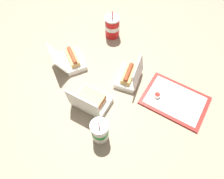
{
  "coord_description": "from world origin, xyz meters",
  "views": [
    {
      "loc": [
        0.49,
        -0.56,
        1.15
      ],
      "look_at": [
        0.03,
        -0.05,
        0.05
      ],
      "focal_mm": 35.0,
      "sensor_mm": 36.0,
      "label": 1
    }
  ],
  "objects_px": {
    "clamshell_sandwich_left": "(91,100)",
    "soda_cup_left": "(112,27)",
    "ketchup_cup": "(157,95)",
    "plastic_fork": "(169,85)",
    "clamshell_hotdog_front": "(71,60)",
    "soda_cup_right": "(100,131)",
    "clamshell_hotdog_right": "(129,76)",
    "food_tray": "(175,100)"
  },
  "relations": [
    {
      "from": "food_tray",
      "to": "ketchup_cup",
      "type": "xyz_separation_m",
      "value": [
        -0.1,
        -0.05,
        0.02
      ]
    },
    {
      "from": "ketchup_cup",
      "to": "clamshell_hotdog_front",
      "type": "bearing_deg",
      "value": -164.24
    },
    {
      "from": "plastic_fork",
      "to": "soda_cup_left",
      "type": "height_order",
      "value": "soda_cup_left"
    },
    {
      "from": "ketchup_cup",
      "to": "soda_cup_left",
      "type": "xyz_separation_m",
      "value": [
        -0.56,
        0.22,
        0.05
      ]
    },
    {
      "from": "ketchup_cup",
      "to": "clamshell_sandwich_left",
      "type": "height_order",
      "value": "clamshell_sandwich_left"
    },
    {
      "from": "soda_cup_left",
      "to": "clamshell_hotdog_right",
      "type": "bearing_deg",
      "value": -33.5
    },
    {
      "from": "clamshell_hotdog_right",
      "to": "soda_cup_right",
      "type": "bearing_deg",
      "value": -72.38
    },
    {
      "from": "clamshell_sandwich_left",
      "to": "soda_cup_left",
      "type": "bearing_deg",
      "value": 119.78
    },
    {
      "from": "clamshell_hotdog_right",
      "to": "clamshell_sandwich_left",
      "type": "distance_m",
      "value": 0.29
    },
    {
      "from": "clamshell_hotdog_right",
      "to": "clamshell_sandwich_left",
      "type": "bearing_deg",
      "value": -100.75
    },
    {
      "from": "clamshell_hotdog_front",
      "to": "clamshell_hotdog_right",
      "type": "bearing_deg",
      "value": 22.28
    },
    {
      "from": "ketchup_cup",
      "to": "soda_cup_right",
      "type": "height_order",
      "value": "soda_cup_right"
    },
    {
      "from": "clamshell_sandwich_left",
      "to": "clamshell_hotdog_right",
      "type": "bearing_deg",
      "value": 79.25
    },
    {
      "from": "plastic_fork",
      "to": "clamshell_hotdog_right",
      "type": "height_order",
      "value": "clamshell_hotdog_right"
    },
    {
      "from": "plastic_fork",
      "to": "clamshell_sandwich_left",
      "type": "xyz_separation_m",
      "value": [
        -0.27,
        -0.41,
        0.03
      ]
    },
    {
      "from": "ketchup_cup",
      "to": "clamshell_hotdog_front",
      "type": "distance_m",
      "value": 0.6
    },
    {
      "from": "food_tray",
      "to": "soda_cup_right",
      "type": "relative_size",
      "value": 1.91
    },
    {
      "from": "food_tray",
      "to": "plastic_fork",
      "type": "height_order",
      "value": "plastic_fork"
    },
    {
      "from": "food_tray",
      "to": "clamshell_sandwich_left",
      "type": "height_order",
      "value": "clamshell_sandwich_left"
    },
    {
      "from": "ketchup_cup",
      "to": "plastic_fork",
      "type": "bearing_deg",
      "value": 86.73
    },
    {
      "from": "food_tray",
      "to": "soda_cup_left",
      "type": "bearing_deg",
      "value": 165.87
    },
    {
      "from": "clamshell_hotdog_front",
      "to": "soda_cup_left",
      "type": "height_order",
      "value": "soda_cup_left"
    },
    {
      "from": "food_tray",
      "to": "clamshell_hotdog_right",
      "type": "bearing_deg",
      "value": -167.69
    },
    {
      "from": "soda_cup_left",
      "to": "clamshell_sandwich_left",
      "type": "bearing_deg",
      "value": -60.22
    },
    {
      "from": "clamshell_hotdog_front",
      "to": "soda_cup_right",
      "type": "relative_size",
      "value": 1.16
    },
    {
      "from": "food_tray",
      "to": "clamshell_hotdog_front",
      "type": "height_order",
      "value": "clamshell_hotdog_front"
    },
    {
      "from": "ketchup_cup",
      "to": "clamshell_hotdog_right",
      "type": "height_order",
      "value": "clamshell_hotdog_right"
    },
    {
      "from": "food_tray",
      "to": "plastic_fork",
      "type": "relative_size",
      "value": 3.74
    },
    {
      "from": "plastic_fork",
      "to": "soda_cup_left",
      "type": "xyz_separation_m",
      "value": [
        -0.56,
        0.1,
        0.07
      ]
    },
    {
      "from": "clamshell_sandwich_left",
      "to": "clamshell_hotdog_front",
      "type": "bearing_deg",
      "value": 157.29
    },
    {
      "from": "ketchup_cup",
      "to": "soda_cup_left",
      "type": "relative_size",
      "value": 0.18
    },
    {
      "from": "plastic_fork",
      "to": "clamshell_hotdog_front",
      "type": "height_order",
      "value": "clamshell_hotdog_front"
    },
    {
      "from": "ketchup_cup",
      "to": "plastic_fork",
      "type": "height_order",
      "value": "ketchup_cup"
    },
    {
      "from": "clamshell_hotdog_right",
      "to": "soda_cup_left",
      "type": "xyz_separation_m",
      "value": [
        -0.35,
        0.23,
        0.04
      ]
    },
    {
      "from": "clamshell_hotdog_right",
      "to": "soda_cup_left",
      "type": "height_order",
      "value": "soda_cup_left"
    },
    {
      "from": "clamshell_hotdog_front",
      "to": "clamshell_sandwich_left",
      "type": "height_order",
      "value": "clamshell_sandwich_left"
    },
    {
      "from": "clamshell_hotdog_right",
      "to": "food_tray",
      "type": "bearing_deg",
      "value": 12.31
    },
    {
      "from": "clamshell_sandwich_left",
      "to": "soda_cup_right",
      "type": "relative_size",
      "value": 1.1
    },
    {
      "from": "clamshell_sandwich_left",
      "to": "soda_cup_right",
      "type": "xyz_separation_m",
      "value": [
        0.18,
        -0.11,
        0.03
      ]
    },
    {
      "from": "ketchup_cup",
      "to": "food_tray",
      "type": "bearing_deg",
      "value": 29.77
    },
    {
      "from": "ketchup_cup",
      "to": "soda_cup_left",
      "type": "distance_m",
      "value": 0.6
    },
    {
      "from": "soda_cup_right",
      "to": "clamshell_hotdog_right",
      "type": "bearing_deg",
      "value": 107.62
    }
  ]
}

